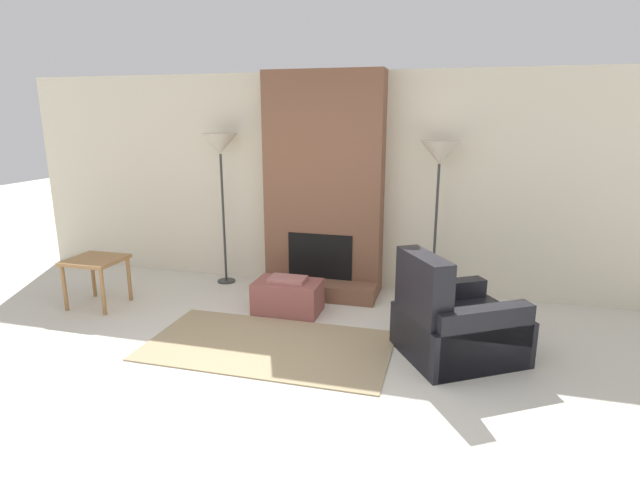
{
  "coord_description": "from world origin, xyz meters",
  "views": [
    {
      "loc": [
        1.48,
        -3.08,
        2.1
      ],
      "look_at": [
        0.0,
        2.46,
        0.66
      ],
      "focal_mm": 28.0,
      "sensor_mm": 36.0,
      "label": 1
    }
  ],
  "objects_px": {
    "side_table": "(96,266)",
    "floor_lamp_left": "(220,149)",
    "ottoman": "(288,296)",
    "floor_lamp_right": "(440,158)",
    "armchair": "(452,326)"
  },
  "relations": [
    {
      "from": "floor_lamp_left",
      "to": "floor_lamp_right",
      "type": "bearing_deg",
      "value": 0.0
    },
    {
      "from": "side_table",
      "to": "floor_lamp_right",
      "type": "xyz_separation_m",
      "value": [
        3.64,
        1.13,
        1.18
      ]
    },
    {
      "from": "floor_lamp_right",
      "to": "side_table",
      "type": "bearing_deg",
      "value": -162.78
    },
    {
      "from": "floor_lamp_right",
      "to": "ottoman",
      "type": "bearing_deg",
      "value": -152.93
    },
    {
      "from": "ottoman",
      "to": "floor_lamp_left",
      "type": "xyz_separation_m",
      "value": [
        -1.1,
        0.77,
        1.52
      ]
    },
    {
      "from": "side_table",
      "to": "floor_lamp_right",
      "type": "height_order",
      "value": "floor_lamp_right"
    },
    {
      "from": "armchair",
      "to": "floor_lamp_right",
      "type": "xyz_separation_m",
      "value": [
        -0.23,
        1.38,
        1.36
      ]
    },
    {
      "from": "side_table",
      "to": "floor_lamp_left",
      "type": "relative_size",
      "value": 0.3
    },
    {
      "from": "armchair",
      "to": "floor_lamp_right",
      "type": "bearing_deg",
      "value": -22.17
    },
    {
      "from": "armchair",
      "to": "ottoman",
      "type": "bearing_deg",
      "value": 39.21
    },
    {
      "from": "armchair",
      "to": "floor_lamp_left",
      "type": "distance_m",
      "value": 3.46
    },
    {
      "from": "ottoman",
      "to": "floor_lamp_left",
      "type": "relative_size",
      "value": 0.38
    },
    {
      "from": "side_table",
      "to": "floor_lamp_left",
      "type": "height_order",
      "value": "floor_lamp_left"
    },
    {
      "from": "side_table",
      "to": "floor_lamp_right",
      "type": "distance_m",
      "value": 3.99
    },
    {
      "from": "armchair",
      "to": "floor_lamp_left",
      "type": "relative_size",
      "value": 0.67
    }
  ]
}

